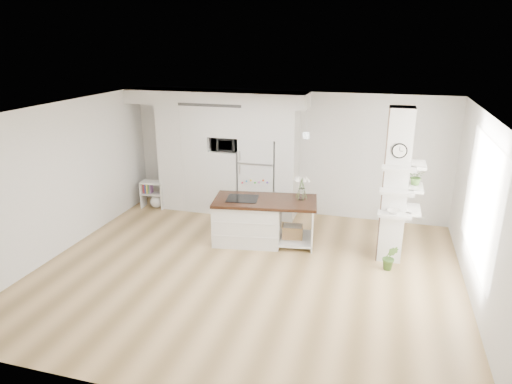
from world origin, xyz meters
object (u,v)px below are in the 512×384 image
floor_plant_a (390,257)px  refrigerator (259,176)px  bookshelf (154,196)px  kitchen_island (254,220)px

floor_plant_a → refrigerator: bearing=145.6°
refrigerator → bookshelf: size_ratio=2.79×
refrigerator → kitchen_island: 1.56m
refrigerator → floor_plant_a: bearing=-34.4°
bookshelf → floor_plant_a: (5.29, -1.66, -0.05)m
refrigerator → bookshelf: refrigerator is taller
kitchen_island → bookshelf: size_ratio=3.26×
kitchen_island → bookshelf: kitchen_island is taller
kitchen_island → bookshelf: bearing=148.0°
bookshelf → floor_plant_a: bearing=-23.1°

